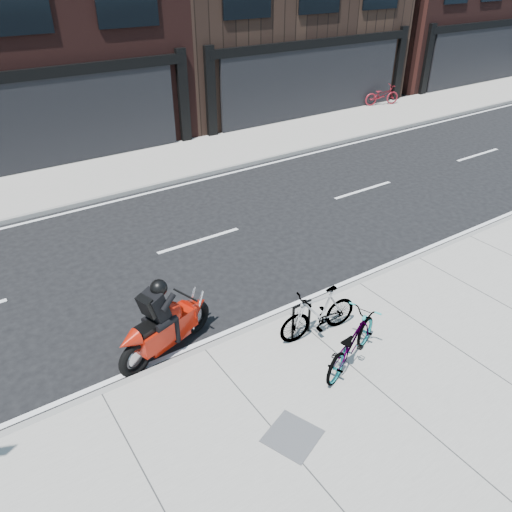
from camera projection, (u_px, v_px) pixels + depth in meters
ground at (239, 275)px, 11.86m from camera, size 120.00×120.00×0.00m
sidewalk_near at (399, 409)px, 8.27m from camera, size 60.00×6.00×0.13m
sidewalk_far at (121, 172)px, 17.34m from camera, size 60.00×3.50×0.13m
bike_rack at (301, 317)px, 9.55m from camera, size 0.47×0.08×0.78m
bicycle_front at (351, 342)px, 8.89m from camera, size 1.91×1.24×0.95m
bicycle_rear at (318, 313)px, 9.57m from camera, size 1.73×0.66×1.02m
motorcycle at (169, 321)px, 9.30m from camera, size 2.17×0.95×1.67m
bicycle_far at (382, 95)px, 24.60m from camera, size 1.90×1.10×0.94m
utility_grate at (292, 436)px, 7.72m from camera, size 0.97×0.97×0.02m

